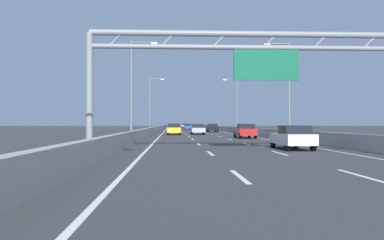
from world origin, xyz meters
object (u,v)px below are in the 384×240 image
(black_car, at_px, (212,128))
(orange_car, at_px, (184,126))
(sign_gantry, at_px, (248,60))
(white_car, at_px, (292,137))
(streetlamp_right_mid, at_px, (287,84))
(yellow_car, at_px, (174,129))
(streetlamp_left_mid, at_px, (134,83))
(silver_car, at_px, (198,129))
(red_car, at_px, (245,131))
(streetlamp_left_far, at_px, (151,101))
(blue_car, at_px, (187,127))
(streetlamp_right_far, at_px, (236,102))

(black_car, bearing_deg, orange_car, 92.76)
(black_car, bearing_deg, sign_gantry, -93.65)
(white_car, bearing_deg, streetlamp_right_mid, 74.99)
(orange_car, distance_m, yellow_car, 82.52)
(streetlamp_left_mid, bearing_deg, streetlamp_right_mid, 0.00)
(streetlamp_right_mid, height_order, silver_car, streetlamp_right_mid)
(white_car, relative_size, orange_car, 0.91)
(orange_car, bearing_deg, red_car, -87.81)
(white_car, bearing_deg, sign_gantry, -137.87)
(white_car, bearing_deg, red_car, 88.56)
(silver_car, bearing_deg, streetlamp_left_far, 115.59)
(streetlamp_right_mid, relative_size, blue_car, 2.09)
(streetlamp_right_mid, height_order, yellow_car, streetlamp_right_mid)
(blue_car, bearing_deg, streetlamp_right_mid, -82.71)
(yellow_car, xyz_separation_m, blue_car, (3.49, 43.87, -0.04))
(sign_gantry, distance_m, streetlamp_right_mid, 19.57)
(orange_car, relative_size, blue_car, 1.03)
(streetlamp_left_mid, height_order, yellow_car, streetlamp_left_mid)
(orange_car, bearing_deg, streetlamp_right_mid, -85.74)
(blue_car, bearing_deg, streetlamp_left_far, -105.32)
(yellow_car, bearing_deg, streetlamp_right_mid, -53.50)
(streetlamp_right_far, bearing_deg, red_car, -97.14)
(red_car, distance_m, yellow_car, 14.22)
(streetlamp_right_mid, bearing_deg, yellow_car, 126.50)
(streetlamp_left_far, relative_size, red_car, 2.17)
(white_car, relative_size, silver_car, 1.02)
(streetlamp_right_mid, bearing_deg, streetlamp_left_far, 115.23)
(sign_gantry, xyz_separation_m, orange_car, (0.08, 115.45, -4.10))
(sign_gantry, bearing_deg, streetlamp_right_mid, 68.02)
(orange_car, xyz_separation_m, red_car, (3.61, -94.59, 0.02))
(sign_gantry, xyz_separation_m, streetlamp_left_mid, (-7.61, 18.14, 0.55))
(orange_car, bearing_deg, sign_gantry, -90.04)
(streetlamp_right_mid, distance_m, red_car, 6.48)
(red_car, xyz_separation_m, silver_car, (-4.07, 13.87, -0.03))
(white_car, height_order, blue_car, white_car)
(streetlamp_left_mid, height_order, streetlamp_left_far, same)
(streetlamp_right_mid, height_order, orange_car, streetlamp_right_mid)
(red_car, height_order, blue_car, red_car)
(streetlamp_left_far, relative_size, black_car, 2.13)
(black_car, xyz_separation_m, yellow_car, (-6.90, -17.34, 0.03))
(orange_car, xyz_separation_m, black_car, (3.13, -65.09, 0.01))
(orange_car, xyz_separation_m, blue_car, (-0.28, -38.56, -0.00))
(streetlamp_right_far, relative_size, orange_car, 2.03)
(streetlamp_left_mid, relative_size, black_car, 2.13)
(blue_car, bearing_deg, streetlamp_right_far, -74.47)
(white_car, height_order, yellow_car, yellow_car)
(sign_gantry, relative_size, white_car, 3.83)
(streetlamp_left_far, height_order, black_car, streetlamp_left_far)
(yellow_car, bearing_deg, black_car, 68.31)
(red_car, bearing_deg, silver_car, 106.35)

